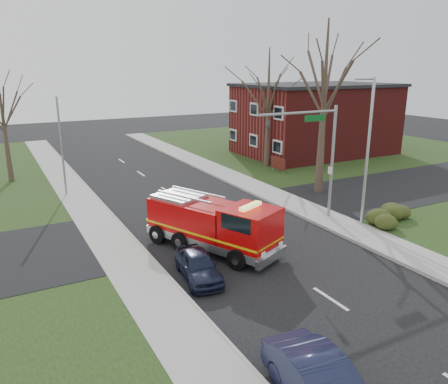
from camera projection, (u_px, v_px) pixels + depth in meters
name	position (u px, v px, depth m)	size (l,w,h in m)	color
ground	(251.00, 247.00, 22.47)	(120.00, 120.00, 0.00)	black
sidewalk_right	(342.00, 225.00, 25.29)	(2.40, 80.00, 0.15)	gray
sidewalk_left	(134.00, 271.00, 19.61)	(2.40, 80.00, 0.15)	gray
brick_building	(315.00, 119.00, 45.36)	(15.40, 10.40, 7.25)	maroon
health_center_sign	(278.00, 163.00, 37.59)	(0.12, 2.00, 1.40)	#541813
hedge_corner	(391.00, 214.00, 25.59)	(2.80, 2.00, 0.90)	#273413
bare_tree_near	(325.00, 89.00, 29.83)	(6.00, 6.00, 12.00)	#3C2E23
bare_tree_far	(268.00, 95.00, 38.38)	(5.25, 5.25, 10.50)	#3C2E23
bare_tree_left	(2.00, 112.00, 33.24)	(4.50, 4.50, 9.00)	#3C2E23
traffic_signal_mast	(316.00, 143.00, 24.82)	(5.29, 0.18, 6.80)	gray
streetlight_pole	(367.00, 149.00, 24.05)	(1.48, 0.16, 8.40)	#B7BABF
utility_pole_far	(62.00, 148.00, 30.21)	(0.14, 0.14, 7.00)	gray
fire_engine	(214.00, 226.00, 21.81)	(5.02, 7.33, 2.81)	#BC0809
parked_car_maroon	(198.00, 265.00, 18.96)	(1.46, 3.63, 1.24)	#161C31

